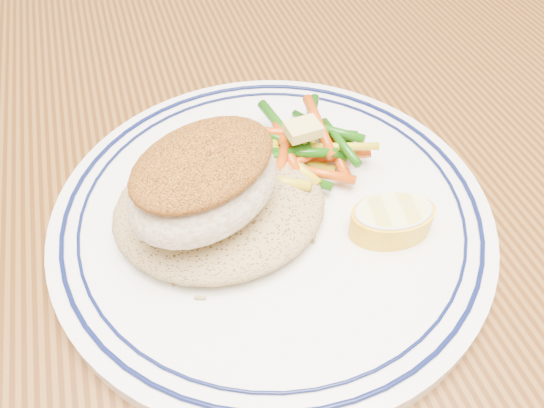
{
  "coord_description": "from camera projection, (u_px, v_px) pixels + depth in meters",
  "views": [
    {
      "loc": [
        -0.04,
        -0.2,
        1.04
      ],
      "look_at": [
        0.04,
        0.03,
        0.77
      ],
      "focal_mm": 35.0,
      "sensor_mm": 36.0,
      "label": 1
    }
  ],
  "objects": [
    {
      "name": "vegetable_pile",
      "position": [
        296.0,
        151.0,
        0.38
      ],
      "size": [
        0.11,
        0.1,
        0.03
      ],
      "color": "gold",
      "rests_on": "plate"
    },
    {
      "name": "butter_pat",
      "position": [
        303.0,
        129.0,
        0.37
      ],
      "size": [
        0.02,
        0.02,
        0.01
      ],
      "primitive_type": "cube",
      "rotation": [
        0.0,
        0.0,
        0.08
      ],
      "color": "#E0D06D",
      "rests_on": "vegetable_pile"
    },
    {
      "name": "rice_pilaf",
      "position": [
        220.0,
        203.0,
        0.35
      ],
      "size": [
        0.14,
        0.12,
        0.03
      ],
      "primitive_type": "ellipsoid",
      "color": "#9F824F",
      "rests_on": "plate"
    },
    {
      "name": "fish_fillet",
      "position": [
        204.0,
        181.0,
        0.32
      ],
      "size": [
        0.12,
        0.11,
        0.05
      ],
      "color": "beige",
      "rests_on": "rice_pilaf"
    },
    {
      "name": "lemon_wedge",
      "position": [
        392.0,
        219.0,
        0.34
      ],
      "size": [
        0.06,
        0.06,
        0.02
      ],
      "color": "yellow",
      "rests_on": "plate"
    },
    {
      "name": "plate",
      "position": [
        272.0,
        214.0,
        0.37
      ],
      "size": [
        0.3,
        0.3,
        0.02
      ],
      "color": "white",
      "rests_on": "dining_table"
    },
    {
      "name": "dining_table",
      "position": [
        239.0,
        337.0,
        0.42
      ],
      "size": [
        1.5,
        0.9,
        0.75
      ],
      "color": "#49280E",
      "rests_on": "ground"
    }
  ]
}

